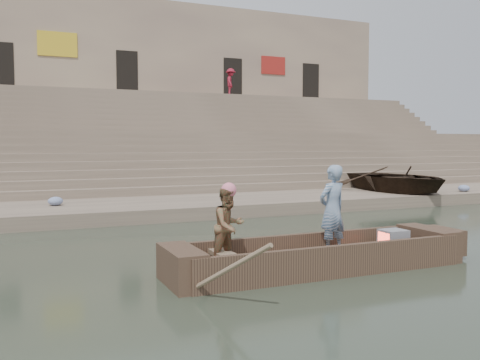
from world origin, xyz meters
TOP-DOWN VIEW (x-y plane):
  - ground at (0.00, 0.00)m, footprint 120.00×120.00m
  - lower_landing at (0.00, 8.00)m, footprint 32.00×4.00m
  - mid_landing at (0.00, 15.50)m, footprint 32.00×3.00m
  - upper_landing at (0.00, 22.50)m, footprint 32.00×3.00m
  - ghat_steps at (0.00, 17.19)m, footprint 32.00×11.00m
  - building_wall at (0.00, 26.50)m, footprint 32.00×5.07m
  - main_rowboat at (-3.65, -0.48)m, footprint 5.00×1.30m
  - rowboat_trim at (-3.44, -0.49)m, footprint 6.04×2.63m
  - standing_man at (-3.23, -0.29)m, footprint 0.68×0.53m
  - rowing_man at (-5.32, -0.33)m, footprint 0.78×0.69m
  - television at (-1.98, -0.48)m, footprint 0.46×0.42m
  - beached_rowboat at (5.10, 7.73)m, footprint 3.49×4.85m
  - pedestrian at (3.85, 21.60)m, footprint 1.00×1.23m
  - cloth_bundles at (2.61, 7.89)m, footprint 15.71×2.46m

SIDE VIEW (x-z plane):
  - ground at x=0.00m, z-range 0.00..0.00m
  - main_rowboat at x=-3.65m, z-range 0.00..0.22m
  - lower_landing at x=0.00m, z-range 0.00..0.40m
  - rowboat_trim at x=-3.44m, z-range -0.69..1.31m
  - television at x=-1.98m, z-range 0.22..0.62m
  - cloth_bundles at x=2.61m, z-range 0.40..0.66m
  - rowing_man at x=-5.32m, z-range 0.22..1.55m
  - beached_rowboat at x=5.10m, z-range 0.40..1.40m
  - standing_man at x=-3.23m, z-range 0.22..1.88m
  - mid_landing at x=0.00m, z-range 0.00..2.80m
  - ghat_steps at x=0.00m, z-range -0.80..4.40m
  - upper_landing at x=0.00m, z-range 0.00..5.20m
  - building_wall at x=0.00m, z-range 0.00..11.20m
  - pedestrian at x=3.85m, z-range 5.20..6.86m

